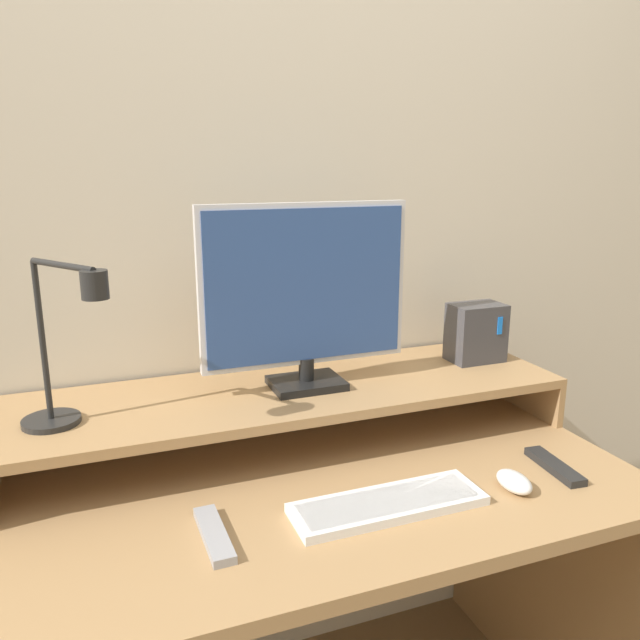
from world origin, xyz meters
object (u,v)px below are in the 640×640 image
at_px(mouse, 514,482).
at_px(desk_lamp, 64,357).
at_px(router_dock, 476,332).
at_px(remote_control, 214,535).
at_px(monitor, 306,293).
at_px(keyboard, 388,504).
at_px(remote_secondary, 554,466).

bearing_deg(mouse, desk_lamp, 159.18).
bearing_deg(router_dock, remote_control, -154.75).
bearing_deg(mouse, monitor, 128.12).
relative_size(keyboard, mouse, 4.20).
distance_m(desk_lamp, remote_secondary, 1.02).
relative_size(desk_lamp, remote_secondary, 2.02).
bearing_deg(keyboard, router_dock, 40.78).
xyz_separation_m(desk_lamp, mouse, (0.81, -0.31, -0.26)).
relative_size(router_dock, keyboard, 0.41).
height_order(mouse, remote_secondary, mouse).
relative_size(keyboard, remote_control, 2.16).
distance_m(desk_lamp, keyboard, 0.67).
xyz_separation_m(router_dock, keyboard, (-0.45, -0.39, -0.19)).
relative_size(router_dock, mouse, 1.71).
bearing_deg(desk_lamp, router_dock, 6.02).
xyz_separation_m(monitor, remote_control, (-0.29, -0.34, -0.34)).
relative_size(router_dock, remote_control, 0.88).
xyz_separation_m(desk_lamp, remote_control, (0.22, -0.26, -0.27)).
relative_size(monitor, mouse, 5.44).
distance_m(router_dock, remote_control, 0.88).
distance_m(keyboard, mouse, 0.27).
xyz_separation_m(monitor, router_dock, (0.48, 0.03, -0.15)).
bearing_deg(mouse, keyboard, 174.07).
bearing_deg(desk_lamp, remote_control, -49.78).
bearing_deg(keyboard, mouse, -5.93).
xyz_separation_m(keyboard, remote_secondary, (0.40, 0.01, -0.00)).
distance_m(mouse, remote_secondary, 0.14).
distance_m(monitor, remote_secondary, 0.65).
bearing_deg(remote_control, keyboard, -3.67).
height_order(monitor, keyboard, monitor).
bearing_deg(desk_lamp, keyboard, -27.22).
bearing_deg(monitor, mouse, -51.88).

